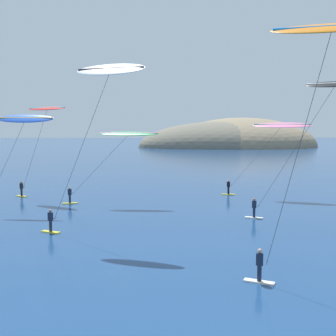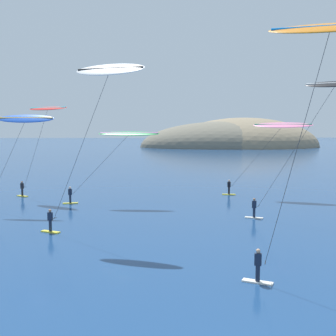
# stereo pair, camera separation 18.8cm
# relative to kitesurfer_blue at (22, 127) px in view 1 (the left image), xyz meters

# --- Properties ---
(headland_island) EXTENTS (71.69, 57.01, 23.14)m
(headland_island) POSITION_rel_kitesurfer_blue_xyz_m (44.98, 129.85, -7.66)
(headland_island) COLOR #7A705B
(headland_island) RESTS_ON ground
(kitesurfer_blue) EXTENTS (7.37, 1.74, 8.84)m
(kitesurfer_blue) POSITION_rel_kitesurfer_blue_xyz_m (0.00, 0.00, 0.00)
(kitesurfer_blue) COLOR silver
(kitesurfer_blue) RESTS_ON ground
(kitesurfer_pink) EXTENTS (9.30, 4.27, 8.23)m
(kitesurfer_pink) POSITION_rel_kitesurfer_blue_xyz_m (25.49, 6.21, -0.22)
(kitesurfer_pink) COLOR yellow
(kitesurfer_pink) RESTS_ON ground
(kitesurfer_black) EXTENTS (8.38, 4.68, 11.24)m
(kitesurfer_black) POSITION_rel_kitesurfer_blue_xyz_m (25.04, -6.63, 2.14)
(kitesurfer_black) COLOR silver
(kitesurfer_black) RESTS_ON ground
(kitesurfer_red) EXTENTS (6.78, 4.63, 9.86)m
(kitesurfer_red) POSITION_rel_kitesurfer_blue_xyz_m (0.64, 6.12, 1.14)
(kitesurfer_red) COLOR yellow
(kitesurfer_red) RESTS_ON ground
(kitesurfer_orange) EXTENTS (6.36, 3.11, 12.46)m
(kitesurfer_orange) POSITION_rel_kitesurfer_blue_xyz_m (19.33, -19.70, 3.56)
(kitesurfer_orange) COLOR silver
(kitesurfer_orange) RESTS_ON ground
(kitesurfer_white) EXTENTS (7.97, 3.88, 11.99)m
(kitesurfer_white) POSITION_rel_kitesurfer_blue_xyz_m (8.51, -9.92, 2.99)
(kitesurfer_white) COLOR yellow
(kitesurfer_white) RESTS_ON ground
(kitesurfer_green) EXTENTS (9.80, 1.87, 7.28)m
(kitesurfer_green) POSITION_rel_kitesurfer_blue_xyz_m (9.00, 2.82, -1.18)
(kitesurfer_green) COLOR yellow
(kitesurfer_green) RESTS_ON ground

